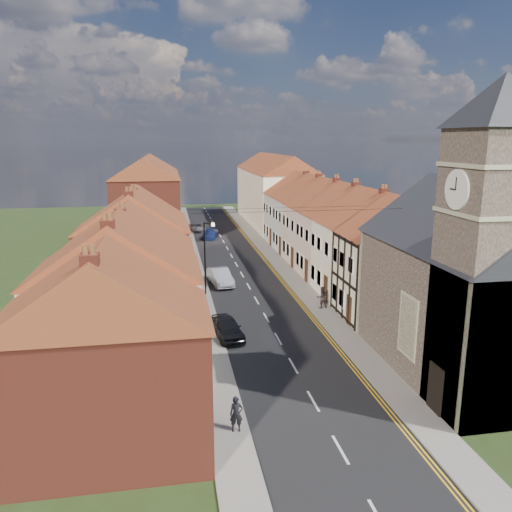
# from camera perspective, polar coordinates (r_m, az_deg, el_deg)

# --- Properties ---
(ground) EXTENTS (160.00, 160.00, 0.00)m
(ground) POSITION_cam_1_polar(r_m,az_deg,el_deg) (24.01, 7.96, -18.43)
(ground) COLOR #263A18
(ground) RESTS_ON ground
(road) EXTENTS (7.00, 90.00, 0.02)m
(road) POSITION_cam_1_polar(r_m,az_deg,el_deg) (51.38, -2.26, -0.97)
(road) COLOR black
(road) RESTS_ON ground
(pavement_left) EXTENTS (1.80, 90.00, 0.12)m
(pavement_left) POSITION_cam_1_polar(r_m,az_deg,el_deg) (50.99, -7.17, -1.12)
(pavement_left) COLOR gray
(pavement_left) RESTS_ON ground
(pavement_right) EXTENTS (1.80, 90.00, 0.12)m
(pavement_right) POSITION_cam_1_polar(r_m,az_deg,el_deg) (52.12, 2.53, -0.71)
(pavement_right) COLOR gray
(pavement_right) RESTS_ON ground
(church) EXTENTS (11.25, 14.25, 15.20)m
(church) POSITION_cam_1_polar(r_m,az_deg,el_deg) (28.55, 24.42, -1.52)
(church) COLOR #3A2F29
(church) RESTS_ON ground
(cottage_r_tudor) EXTENTS (8.30, 5.20, 9.00)m
(cottage_r_tudor) POSITION_cam_1_polar(r_m,az_deg,el_deg) (36.70, 15.95, -0.06)
(cottage_r_tudor) COLOR white
(cottage_r_tudor) RESTS_ON ground
(cottage_r_white_near) EXTENTS (8.30, 6.00, 9.00)m
(cottage_r_white_near) POSITION_cam_1_polar(r_m,az_deg,el_deg) (41.52, 12.79, 1.62)
(cottage_r_white_near) COLOR white
(cottage_r_white_near) RESTS_ON ground
(cottage_r_cream_mid) EXTENTS (8.30, 5.20, 9.00)m
(cottage_r_cream_mid) POSITION_cam_1_polar(r_m,az_deg,el_deg) (46.45, 10.25, 2.95)
(cottage_r_cream_mid) COLOR beige
(cottage_r_cream_mid) RESTS_ON ground
(cottage_r_pink) EXTENTS (8.30, 6.00, 9.00)m
(cottage_r_pink) POSITION_cam_1_polar(r_m,az_deg,el_deg) (51.48, 8.20, 4.00)
(cottage_r_pink) COLOR beige
(cottage_r_pink) RESTS_ON ground
(cottage_r_white_far) EXTENTS (8.30, 5.20, 9.00)m
(cottage_r_white_far) POSITION_cam_1_polar(r_m,az_deg,el_deg) (56.58, 6.51, 4.87)
(cottage_r_white_far) COLOR #B7B6AD
(cottage_r_white_far) RESTS_ON ground
(cottage_r_cream_far) EXTENTS (8.30, 6.00, 9.00)m
(cottage_r_cream_far) POSITION_cam_1_polar(r_m,az_deg,el_deg) (61.72, 5.10, 5.59)
(cottage_r_cream_far) COLOR #B7B6AD
(cottage_r_cream_far) RESTS_ON ground
(cottage_l_brick_near) EXTENTS (8.30, 5.70, 8.80)m
(cottage_l_brick_near) POSITION_cam_1_polar(r_m,az_deg,el_deg) (20.98, -16.79, -10.31)
(cottage_l_brick_near) COLOR maroon
(cottage_l_brick_near) RESTS_ON ground
(cottage_l_cream) EXTENTS (8.30, 6.30, 9.10)m
(cottage_l_cream) POSITION_cam_1_polar(r_m,az_deg,el_deg) (26.33, -15.40, -5.04)
(cottage_l_cream) COLOR white
(cottage_l_cream) RESTS_ON ground
(cottage_l_white) EXTENTS (8.30, 6.90, 8.80)m
(cottage_l_white) POSITION_cam_1_polar(r_m,az_deg,el_deg) (32.50, -14.38, -1.82)
(cottage_l_white) COLOR white
(cottage_l_white) RESTS_ON ground
(cottage_l_brick_mid) EXTENTS (8.30, 5.70, 9.10)m
(cottage_l_brick_mid) POSITION_cam_1_polar(r_m,az_deg,el_deg) (38.38, -13.75, 0.73)
(cottage_l_brick_mid) COLOR maroon
(cottage_l_brick_mid) RESTS_ON ground
(cottage_l_pink) EXTENTS (8.30, 6.30, 8.80)m
(cottage_l_pink) POSITION_cam_1_polar(r_m,az_deg,el_deg) (44.09, -13.29, 2.12)
(cottage_l_pink) COLOR beige
(cottage_l_pink) RESTS_ON ground
(block_right_far) EXTENTS (8.30, 24.20, 10.50)m
(block_right_far) POSITION_cam_1_polar(r_m,az_deg,el_deg) (76.42, 2.13, 7.69)
(block_right_far) COLOR white
(block_right_far) RESTS_ON ground
(block_left_far) EXTENTS (8.30, 24.20, 10.50)m
(block_left_far) POSITION_cam_1_polar(r_m,az_deg,el_deg) (69.83, -12.20, 6.90)
(block_left_far) COLOR maroon
(block_left_far) RESTS_ON ground
(lamppost) EXTENTS (0.88, 0.15, 6.00)m
(lamppost) POSITION_cam_1_polar(r_m,az_deg,el_deg) (40.51, -5.75, 0.25)
(lamppost) COLOR black
(lamppost) RESTS_ON pavement_left
(car_near) EXTENTS (2.19, 4.20, 1.37)m
(car_near) POSITION_cam_1_polar(r_m,az_deg,el_deg) (32.62, -3.31, -8.17)
(car_near) COLOR black
(car_near) RESTS_ON ground
(car_mid) EXTENTS (2.17, 4.59, 1.45)m
(car_mid) POSITION_cam_1_polar(r_m,az_deg,el_deg) (44.22, -4.12, -2.37)
(car_mid) COLOR #B8BBC1
(car_mid) RESTS_ON ground
(car_far) EXTENTS (2.57, 4.41, 1.20)m
(car_far) POSITION_cam_1_polar(r_m,az_deg,el_deg) (65.08, -5.29, 2.52)
(car_far) COLOR navy
(car_far) RESTS_ON ground
(car_distant) EXTENTS (2.64, 4.31, 1.12)m
(car_distant) POSITION_cam_1_polar(r_m,az_deg,el_deg) (70.52, -6.82, 3.27)
(car_distant) COLOR gray
(car_distant) RESTS_ON ground
(pedestrian_left) EXTENTS (0.61, 0.42, 1.60)m
(pedestrian_left) POSITION_cam_1_polar(r_m,az_deg,el_deg) (22.71, -2.26, -17.60)
(pedestrian_left) COLOR black
(pedestrian_left) RESTS_ON pavement_left
(pedestrian_right) EXTENTS (0.88, 0.72, 1.68)m
(pedestrian_right) POSITION_cam_1_polar(r_m,az_deg,el_deg) (38.02, 7.52, -4.69)
(pedestrian_right) COLOR #2A2322
(pedestrian_right) RESTS_ON pavement_right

